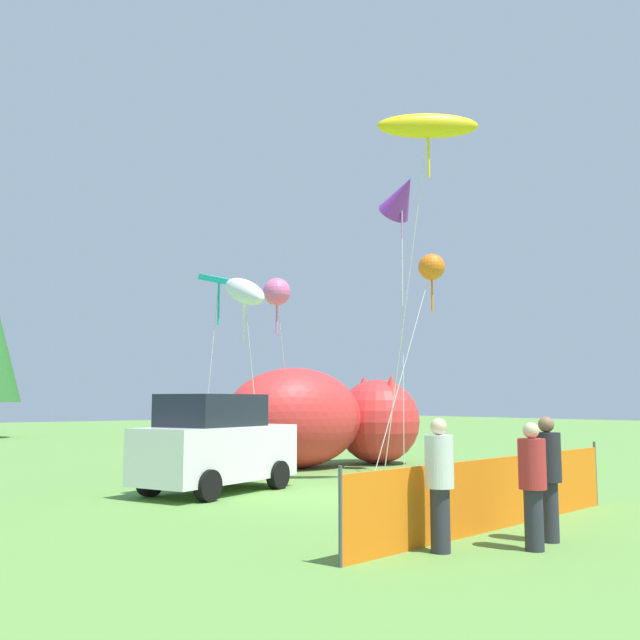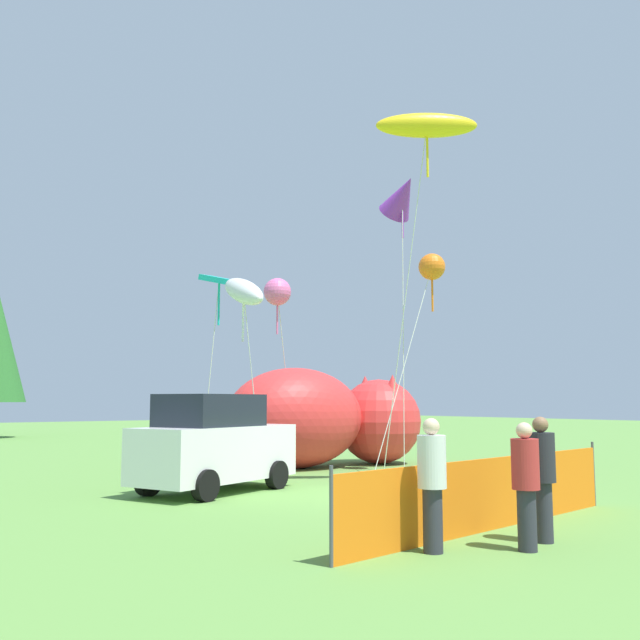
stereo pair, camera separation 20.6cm
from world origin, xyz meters
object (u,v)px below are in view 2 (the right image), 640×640
(kite_purple_delta, at_px, (402,196))
(spectator_in_black_shirt, at_px, (526,480))
(parked_car, at_px, (214,444))
(kite_orange_flower, at_px, (432,268))
(kite_pink_octopus, at_px, (277,292))
(folding_chair, at_px, (527,468))
(inflatable_cat, at_px, (322,421))
(spectator_in_white_shirt, at_px, (432,479))
(kite_white_ghost, at_px, (243,292))
(kite_teal_diamond, at_px, (219,283))
(spectator_in_green_shirt, at_px, (542,473))
(kite_yellow_hero, at_px, (427,127))

(kite_purple_delta, bearing_deg, spectator_in_black_shirt, -124.85)
(parked_car, height_order, kite_orange_flower, kite_orange_flower)
(kite_pink_octopus, height_order, kite_orange_flower, kite_orange_flower)
(kite_pink_octopus, xyz_separation_m, kite_purple_delta, (2.75, -2.68, 2.87))
(folding_chair, xyz_separation_m, inflatable_cat, (-0.35, 7.42, 0.90))
(inflatable_cat, distance_m, spectator_in_white_shirt, 12.58)
(inflatable_cat, height_order, kite_purple_delta, kite_purple_delta)
(inflatable_cat, xyz_separation_m, kite_white_ghost, (-4.13, -2.17, 3.42))
(kite_pink_octopus, height_order, kite_white_ghost, kite_pink_octopus)
(parked_car, height_order, spectator_in_white_shirt, parked_car)
(spectator_in_white_shirt, relative_size, kite_orange_flower, 0.29)
(folding_chair, relative_size, kite_orange_flower, 0.14)
(parked_car, height_order, folding_chair, parked_car)
(inflatable_cat, distance_m, kite_purple_delta, 7.33)
(folding_chair, height_order, kite_purple_delta, kite_purple_delta)
(parked_car, distance_m, kite_teal_diamond, 5.87)
(parked_car, height_order, kite_white_ghost, kite_white_ghost)
(kite_pink_octopus, height_order, kite_purple_delta, kite_purple_delta)
(spectator_in_black_shirt, height_order, kite_orange_flower, kite_orange_flower)
(spectator_in_green_shirt, bearing_deg, folding_chair, 39.33)
(kite_teal_diamond, height_order, kite_orange_flower, kite_orange_flower)
(kite_white_ghost, distance_m, kite_purple_delta, 6.31)
(kite_yellow_hero, xyz_separation_m, kite_orange_flower, (2.55, 2.42, -2.86))
(kite_teal_diamond, height_order, kite_yellow_hero, kite_yellow_hero)
(kite_pink_octopus, bearing_deg, spectator_in_black_shirt, -106.94)
(parked_car, xyz_separation_m, kite_teal_diamond, (1.93, 3.48, 4.32))
(spectator_in_black_shirt, bearing_deg, kite_orange_flower, 51.24)
(kite_teal_diamond, distance_m, kite_yellow_hero, 7.24)
(folding_chair, relative_size, kite_teal_diamond, 0.16)
(spectator_in_white_shirt, distance_m, kite_yellow_hero, 10.44)
(spectator_in_white_shirt, height_order, kite_pink_octopus, kite_pink_octopus)
(spectator_in_white_shirt, height_order, kite_yellow_hero, kite_yellow_hero)
(spectator_in_green_shirt, distance_m, spectator_in_black_shirt, 0.73)
(kite_purple_delta, bearing_deg, parked_car, -171.53)
(folding_chair, bearing_deg, spectator_in_black_shirt, 57.90)
(folding_chair, relative_size, kite_pink_octopus, 0.16)
(inflatable_cat, distance_m, kite_teal_diamond, 5.43)
(kite_white_ghost, bearing_deg, kite_purple_delta, -3.51)
(kite_pink_octopus, distance_m, kite_white_ghost, 3.52)
(kite_teal_diamond, bearing_deg, spectator_in_white_shirt, -103.26)
(inflatable_cat, bearing_deg, kite_yellow_hero, -96.36)
(folding_chair, bearing_deg, kite_orange_flower, -83.24)
(kite_yellow_hero, bearing_deg, kite_purple_delta, 55.05)
(spectator_in_green_shirt, bearing_deg, kite_teal_diamond, 86.13)
(kite_purple_delta, bearing_deg, kite_white_ghost, 176.49)
(kite_teal_diamond, distance_m, kite_orange_flower, 6.14)
(inflatable_cat, xyz_separation_m, spectator_in_black_shirt, (-5.15, -11.60, -0.45))
(folding_chair, distance_m, kite_purple_delta, 9.17)
(spectator_in_white_shirt, xyz_separation_m, kite_purple_delta, (7.44, 8.41, 7.21))
(kite_purple_delta, height_order, kite_yellow_hero, kite_yellow_hero)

